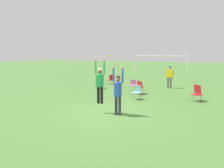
{
  "coord_description": "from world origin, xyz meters",
  "views": [
    {
      "loc": [
        4.64,
        -8.32,
        2.65
      ],
      "look_at": [
        0.17,
        0.21,
        1.3
      ],
      "focal_mm": 35.0,
      "sensor_mm": 36.0,
      "label": 1
    }
  ],
  "objects_px": {
    "camping_chair_0": "(139,86)",
    "camping_chair_1": "(137,91)",
    "person_defending": "(118,90)",
    "camping_chair_4": "(133,84)",
    "frisbee": "(109,56)",
    "camping_chair_3": "(111,79)",
    "person_jumping": "(100,81)",
    "camping_chair_2": "(197,92)",
    "camping_chair_5": "(100,82)",
    "person_spectator_near": "(170,75)"
  },
  "relations": [
    {
      "from": "camping_chair_5",
      "to": "person_defending",
      "type": "bearing_deg",
      "value": 153.75
    },
    {
      "from": "camping_chair_1",
      "to": "camping_chair_3",
      "type": "distance_m",
      "value": 6.48
    },
    {
      "from": "person_defending",
      "to": "camping_chair_3",
      "type": "xyz_separation_m",
      "value": [
        -4.76,
        8.38,
        -0.65
      ]
    },
    {
      "from": "person_jumping",
      "to": "person_defending",
      "type": "bearing_deg",
      "value": -90.0
    },
    {
      "from": "person_defending",
      "to": "camping_chair_1",
      "type": "distance_m",
      "value": 3.59
    },
    {
      "from": "person_jumping",
      "to": "camping_chair_2",
      "type": "bearing_deg",
      "value": -42.29
    },
    {
      "from": "camping_chair_1",
      "to": "camping_chair_4",
      "type": "height_order",
      "value": "camping_chair_1"
    },
    {
      "from": "camping_chair_1",
      "to": "camping_chair_3",
      "type": "xyz_separation_m",
      "value": [
        -4.26,
        4.89,
        -0.01
      ]
    },
    {
      "from": "camping_chair_2",
      "to": "camping_chair_3",
      "type": "distance_m",
      "value": 8.34
    },
    {
      "from": "camping_chair_1",
      "to": "camping_chair_0",
      "type": "bearing_deg",
      "value": -71.41
    },
    {
      "from": "camping_chair_2",
      "to": "camping_chair_5",
      "type": "bearing_deg",
      "value": 30.06
    },
    {
      "from": "camping_chair_0",
      "to": "person_defending",
      "type": "bearing_deg",
      "value": 136.15
    },
    {
      "from": "frisbee",
      "to": "camping_chair_0",
      "type": "height_order",
      "value": "frisbee"
    },
    {
      "from": "person_defending",
      "to": "camping_chair_5",
      "type": "xyz_separation_m",
      "value": [
        -4.44,
        5.86,
        -0.65
      ]
    },
    {
      "from": "camping_chair_0",
      "to": "camping_chair_3",
      "type": "bearing_deg",
      "value": -5.26
    },
    {
      "from": "frisbee",
      "to": "camping_chair_1",
      "type": "height_order",
      "value": "frisbee"
    },
    {
      "from": "person_defending",
      "to": "camping_chair_1",
      "type": "height_order",
      "value": "person_defending"
    },
    {
      "from": "person_spectator_near",
      "to": "camping_chair_2",
      "type": "bearing_deg",
      "value": -53.96
    },
    {
      "from": "person_defending",
      "to": "frisbee",
      "type": "height_order",
      "value": "frisbee"
    },
    {
      "from": "frisbee",
      "to": "camping_chair_0",
      "type": "relative_size",
      "value": 0.27
    },
    {
      "from": "frisbee",
      "to": "camping_chair_3",
      "type": "height_order",
      "value": "frisbee"
    },
    {
      "from": "camping_chair_0",
      "to": "person_spectator_near",
      "type": "relative_size",
      "value": 0.5
    },
    {
      "from": "camping_chair_1",
      "to": "camping_chair_4",
      "type": "relative_size",
      "value": 1.02
    },
    {
      "from": "camping_chair_0",
      "to": "camping_chair_4",
      "type": "bearing_deg",
      "value": -13.89
    },
    {
      "from": "camping_chair_4",
      "to": "camping_chair_5",
      "type": "distance_m",
      "value": 2.64
    },
    {
      "from": "person_jumping",
      "to": "camping_chair_1",
      "type": "distance_m",
      "value": 3.72
    },
    {
      "from": "person_defending",
      "to": "camping_chair_5",
      "type": "relative_size",
      "value": 2.64
    },
    {
      "from": "camping_chair_2",
      "to": "person_spectator_near",
      "type": "xyz_separation_m",
      "value": [
        -2.47,
        3.97,
        0.51
      ]
    },
    {
      "from": "person_jumping",
      "to": "person_spectator_near",
      "type": "distance_m",
      "value": 8.75
    },
    {
      "from": "person_jumping",
      "to": "camping_chair_3",
      "type": "bearing_deg",
      "value": 19.43
    },
    {
      "from": "camping_chair_2",
      "to": "person_spectator_near",
      "type": "relative_size",
      "value": 0.53
    },
    {
      "from": "camping_chair_2",
      "to": "camping_chair_3",
      "type": "xyz_separation_m",
      "value": [
        -7.44,
        3.76,
        -0.04
      ]
    },
    {
      "from": "person_defending",
      "to": "camping_chair_3",
      "type": "distance_m",
      "value": 9.66
    },
    {
      "from": "frisbee",
      "to": "camping_chair_4",
      "type": "bearing_deg",
      "value": 102.92
    },
    {
      "from": "camping_chair_0",
      "to": "camping_chair_1",
      "type": "distance_m",
      "value": 1.68
    },
    {
      "from": "person_spectator_near",
      "to": "camping_chair_4",
      "type": "bearing_deg",
      "value": -124.71
    },
    {
      "from": "camping_chair_4",
      "to": "person_jumping",
      "type": "bearing_deg",
      "value": 106.0
    },
    {
      "from": "frisbee",
      "to": "camping_chair_2",
      "type": "height_order",
      "value": "frisbee"
    },
    {
      "from": "camping_chair_1",
      "to": "camping_chair_3",
      "type": "relative_size",
      "value": 0.99
    },
    {
      "from": "camping_chair_0",
      "to": "camping_chair_4",
      "type": "relative_size",
      "value": 1.06
    },
    {
      "from": "camping_chair_5",
      "to": "person_spectator_near",
      "type": "relative_size",
      "value": 0.47
    },
    {
      "from": "person_jumping",
      "to": "person_defending",
      "type": "height_order",
      "value": "person_jumping"
    },
    {
      "from": "person_jumping",
      "to": "camping_chair_5",
      "type": "bearing_deg",
      "value": 25.76
    },
    {
      "from": "camping_chair_4",
      "to": "person_defending",
      "type": "bearing_deg",
      "value": 113.69
    },
    {
      "from": "frisbee",
      "to": "camping_chair_5",
      "type": "xyz_separation_m",
      "value": [
        -4.06,
        6.0,
        -2.1
      ]
    },
    {
      "from": "camping_chair_0",
      "to": "person_spectator_near",
      "type": "height_order",
      "value": "person_spectator_near"
    },
    {
      "from": "person_jumping",
      "to": "camping_chair_2",
      "type": "relative_size",
      "value": 2.16
    },
    {
      "from": "camping_chair_5",
      "to": "person_spectator_near",
      "type": "bearing_deg",
      "value": -122.95
    },
    {
      "from": "camping_chair_3",
      "to": "frisbee",
      "type": "bearing_deg",
      "value": 82.65
    },
    {
      "from": "person_jumping",
      "to": "camping_chair_3",
      "type": "xyz_separation_m",
      "value": [
        -3.91,
        8.46,
        -0.98
      ]
    }
  ]
}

